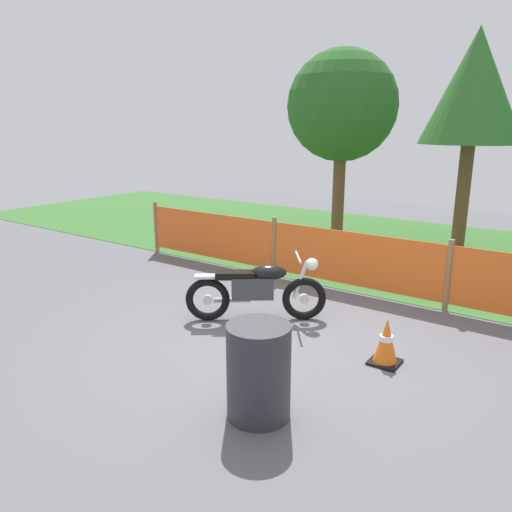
{
  "coord_description": "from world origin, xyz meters",
  "views": [
    {
      "loc": [
        3.03,
        -4.37,
        2.57
      ],
      "look_at": [
        -0.56,
        0.7,
        0.9
      ],
      "focal_mm": 34.29,
      "sensor_mm": 36.0,
      "label": 1
    }
  ],
  "objects": [
    {
      "name": "spare_drum",
      "position": [
        0.76,
        -1.13,
        0.44
      ],
      "size": [
        0.58,
        0.58,
        0.88
      ],
      "primitive_type": "cylinder",
      "color": "#2D2D33",
      "rests_on": "ground"
    },
    {
      "name": "barrier_fence",
      "position": [
        0.0,
        2.5,
        0.54
      ],
      "size": [
        8.81,
        0.08,
        1.05
      ],
      "color": "olive",
      "rests_on": "ground"
    },
    {
      "name": "tree_leftmost",
      "position": [
        -1.99,
        6.05,
        2.96
      ],
      "size": [
        2.46,
        2.46,
        4.22
      ],
      "color": "brown",
      "rests_on": "ground"
    },
    {
      "name": "tree_near_left",
      "position": [
        0.63,
        6.62,
        3.28
      ],
      "size": [
        2.05,
        2.05,
        4.46
      ],
      "color": "brown",
      "rests_on": "ground"
    },
    {
      "name": "traffic_cone",
      "position": [
        1.34,
        0.5,
        0.26
      ],
      "size": [
        0.32,
        0.32,
        0.53
      ],
      "color": "black",
      "rests_on": "ground"
    },
    {
      "name": "motorcycle_lead",
      "position": [
        -0.55,
        0.71,
        0.44
      ],
      "size": [
        1.58,
        1.22,
        0.9
      ],
      "rotation": [
        0.0,
        0.0,
        0.64
      ],
      "color": "black",
      "rests_on": "ground"
    },
    {
      "name": "grass_verge",
      "position": [
        0.0,
        5.74,
        0.01
      ],
      "size": [
        24.0,
        6.47,
        0.01
      ],
      "primitive_type": "cube",
      "color": "#386B2D",
      "rests_on": "ground"
    },
    {
      "name": "ground",
      "position": [
        0.0,
        0.0,
        -0.01
      ],
      "size": [
        24.0,
        24.0,
        0.02
      ],
      "primitive_type": "cube",
      "color": "#5B5B60"
    }
  ]
}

